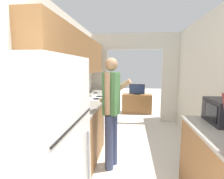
{
  "coord_description": "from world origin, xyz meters",
  "views": [
    {
      "loc": [
        -0.08,
        -0.52,
        1.59
      ],
      "look_at": [
        -0.41,
        2.48,
        1.18
      ],
      "focal_mm": 28.0,
      "sensor_mm": 36.0,
      "label": 1
    }
  ],
  "objects_px": {
    "refrigerator": "(29,167)",
    "range_oven": "(93,118)",
    "knife": "(96,93)",
    "television": "(137,89)",
    "person": "(111,110)",
    "tv_cabinet": "(137,104)"
  },
  "relations": [
    {
      "from": "range_oven",
      "to": "person",
      "type": "bearing_deg",
      "value": -62.78
    },
    {
      "from": "tv_cabinet",
      "to": "television",
      "type": "xyz_separation_m",
      "value": [
        0.0,
        -0.04,
        0.49
      ]
    },
    {
      "from": "range_oven",
      "to": "television",
      "type": "distance_m",
      "value": 2.46
    },
    {
      "from": "refrigerator",
      "to": "television",
      "type": "height_order",
      "value": "refrigerator"
    },
    {
      "from": "television",
      "to": "person",
      "type": "bearing_deg",
      "value": -98.55
    },
    {
      "from": "person",
      "to": "television",
      "type": "relative_size",
      "value": 3.36
    },
    {
      "from": "refrigerator",
      "to": "tv_cabinet",
      "type": "bearing_deg",
      "value": 78.59
    },
    {
      "from": "range_oven",
      "to": "tv_cabinet",
      "type": "height_order",
      "value": "range_oven"
    },
    {
      "from": "refrigerator",
      "to": "range_oven",
      "type": "relative_size",
      "value": 1.57
    },
    {
      "from": "tv_cabinet",
      "to": "refrigerator",
      "type": "bearing_deg",
      "value": -101.41
    },
    {
      "from": "tv_cabinet",
      "to": "range_oven",
      "type": "bearing_deg",
      "value": -114.48
    },
    {
      "from": "range_oven",
      "to": "person",
      "type": "relative_size",
      "value": 0.62
    },
    {
      "from": "range_oven",
      "to": "person",
      "type": "height_order",
      "value": "person"
    },
    {
      "from": "person",
      "to": "tv_cabinet",
      "type": "xyz_separation_m",
      "value": [
        0.49,
        3.3,
        -0.6
      ]
    },
    {
      "from": "television",
      "to": "refrigerator",
      "type": "bearing_deg",
      "value": -101.51
    },
    {
      "from": "refrigerator",
      "to": "television",
      "type": "distance_m",
      "value": 4.79
    },
    {
      "from": "person",
      "to": "knife",
      "type": "height_order",
      "value": "person"
    },
    {
      "from": "person",
      "to": "knife",
      "type": "relative_size",
      "value": 6.24
    },
    {
      "from": "person",
      "to": "knife",
      "type": "xyz_separation_m",
      "value": [
        -0.59,
        1.68,
        0.0
      ]
    },
    {
      "from": "range_oven",
      "to": "knife",
      "type": "bearing_deg",
      "value": 95.01
    },
    {
      "from": "refrigerator",
      "to": "tv_cabinet",
      "type": "xyz_separation_m",
      "value": [
        0.96,
        4.73,
        -0.51
      ]
    },
    {
      "from": "range_oven",
      "to": "tv_cabinet",
      "type": "xyz_separation_m",
      "value": [
        1.03,
        2.25,
        -0.14
      ]
    }
  ]
}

